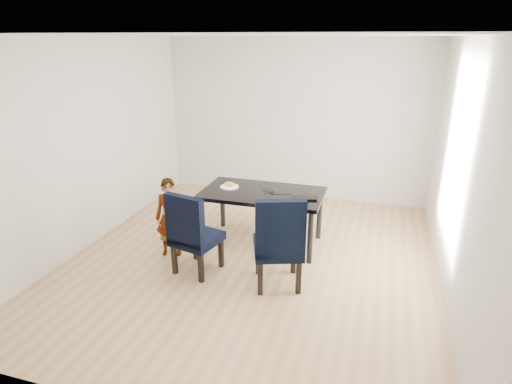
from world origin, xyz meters
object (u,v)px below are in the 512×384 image
(laptop, at_px, (304,197))
(dining_table, at_px, (262,218))
(chair_left, at_px, (197,232))
(chair_right, at_px, (278,240))
(child, at_px, (170,218))
(plate, at_px, (229,187))

(laptop, bearing_deg, dining_table, -25.18)
(chair_left, xyz_separation_m, chair_right, (0.99, -0.01, 0.04))
(child, distance_m, plate, 0.92)
(chair_right, distance_m, laptop, 0.90)
(dining_table, relative_size, chair_right, 1.44)
(plate, bearing_deg, child, -128.50)
(dining_table, bearing_deg, child, -147.91)
(dining_table, height_order, plate, plate)
(chair_left, distance_m, plate, 1.01)
(dining_table, distance_m, laptop, 0.70)
(chair_right, height_order, child, chair_right)
(child, bearing_deg, chair_right, -27.80)
(chair_left, xyz_separation_m, plate, (0.06, 0.98, 0.24))
(chair_left, distance_m, chair_right, 0.99)
(dining_table, xyz_separation_m, plate, (-0.48, 0.05, 0.38))
(chair_left, relative_size, laptop, 3.25)
(chair_right, height_order, laptop, chair_right)
(chair_right, bearing_deg, plate, 113.83)
(chair_right, bearing_deg, child, 149.37)
(chair_right, relative_size, child, 1.08)
(dining_table, relative_size, laptop, 5.05)
(dining_table, bearing_deg, laptop, -7.61)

